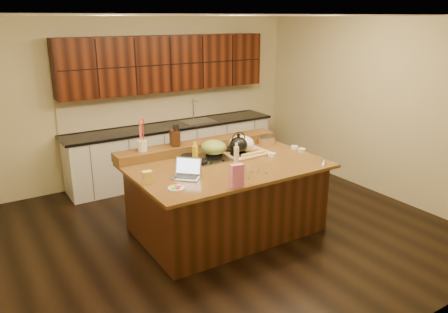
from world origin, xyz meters
TOP-DOWN VIEW (x-y plane):
  - room at (0.00, 0.00)m, footprint 5.52×5.02m
  - island at (0.00, 0.00)m, footprint 2.40×1.60m
  - back_ledge at (0.00, 0.70)m, footprint 2.40×0.30m
  - cooktop at (0.00, 0.30)m, footprint 0.92×0.52m
  - back_counter at (0.30, 2.23)m, footprint 3.70×0.66m
  - kettle at (0.30, 0.17)m, footprint 0.29×0.29m
  - green_bowl at (0.00, 0.30)m, footprint 0.39×0.39m
  - laptop at (-0.64, -0.16)m, footprint 0.39×0.39m
  - oil_bottle at (-0.39, 0.10)m, footprint 0.08×0.08m
  - vinegar_bottle at (0.05, -0.16)m, footprint 0.08×0.08m
  - wooden_tray at (0.42, 0.25)m, footprint 0.61×0.49m
  - ramekin_a at (1.15, -0.13)m, footprint 0.12×0.12m
  - ramekin_b at (1.15, 0.03)m, footprint 0.12×0.12m
  - ramekin_c at (0.67, -0.07)m, footprint 0.13×0.13m
  - strainer_bowl at (0.98, 0.43)m, footprint 0.31×0.31m
  - kitchen_timer at (1.03, -0.68)m, footprint 0.10×0.10m
  - pink_bag at (-0.33, -0.74)m, footprint 0.15×0.09m
  - candy_plate at (-0.91, -0.42)m, footprint 0.21×0.21m
  - package_box at (-1.12, -0.13)m, footprint 0.11×0.08m
  - utensil_crock at (-0.83, 0.70)m, footprint 0.15×0.15m
  - knife_block at (-0.37, 0.70)m, footprint 0.14×0.19m
  - gumdrop_0 at (-0.11, -0.52)m, footprint 0.02×0.02m
  - gumdrop_1 at (0.19, -0.54)m, footprint 0.02×0.02m
  - gumdrop_2 at (0.13, -0.49)m, footprint 0.02×0.02m
  - gumdrop_3 at (-0.11, -0.45)m, footprint 0.02×0.02m
  - gumdrop_4 at (-0.25, -0.47)m, footprint 0.02×0.02m
  - gumdrop_5 at (0.21, -0.40)m, footprint 0.02×0.02m
  - gumdrop_6 at (-0.26, -0.55)m, footprint 0.02×0.02m
  - gumdrop_7 at (-0.08, -0.59)m, footprint 0.02×0.02m
  - gumdrop_8 at (-0.06, -0.41)m, footprint 0.02×0.02m
  - gumdrop_9 at (0.20, -0.57)m, footprint 0.02×0.02m
  - gumdrop_10 at (-0.23, -0.54)m, footprint 0.02×0.02m
  - gumdrop_11 at (0.08, -0.45)m, footprint 0.02×0.02m
  - gumdrop_12 at (-0.05, -0.46)m, footprint 0.02×0.02m
  - gumdrop_13 at (-0.16, -0.57)m, footprint 0.02×0.02m

SIDE VIEW (x-z plane):
  - island at x=0.00m, z-range 0.00..0.92m
  - candy_plate at x=-0.91m, z-range 0.92..0.93m
  - gumdrop_0 at x=-0.11m, z-range 0.92..0.94m
  - gumdrop_1 at x=0.19m, z-range 0.92..0.94m
  - gumdrop_2 at x=0.13m, z-range 0.92..0.94m
  - gumdrop_3 at x=-0.11m, z-range 0.92..0.94m
  - gumdrop_4 at x=-0.25m, z-range 0.92..0.94m
  - gumdrop_5 at x=0.21m, z-range 0.92..0.94m
  - gumdrop_6 at x=-0.26m, z-range 0.92..0.94m
  - gumdrop_7 at x=-0.08m, z-range 0.92..0.94m
  - gumdrop_8 at x=-0.06m, z-range 0.92..0.94m
  - gumdrop_9 at x=0.20m, z-range 0.92..0.94m
  - gumdrop_10 at x=-0.23m, z-range 0.92..0.94m
  - gumdrop_11 at x=0.08m, z-range 0.92..0.94m
  - gumdrop_12 at x=-0.05m, z-range 0.92..0.94m
  - gumdrop_13 at x=-0.16m, z-range 0.92..0.94m
  - cooktop at x=0.00m, z-range 0.91..0.96m
  - ramekin_a at x=1.15m, z-range 0.92..0.96m
  - ramekin_b at x=1.15m, z-range 0.92..0.96m
  - ramekin_c at x=0.67m, z-range 0.92..0.96m
  - kitchen_timer at x=1.03m, z-range 0.92..0.99m
  - strainer_bowl at x=0.98m, z-range 0.92..1.01m
  - laptop at x=-0.64m, z-range 0.87..1.08m
  - back_ledge at x=0.00m, z-range 0.92..1.04m
  - back_counter at x=0.30m, z-range -0.22..2.18m
  - package_box at x=-1.12m, z-range 0.92..1.07m
  - wooden_tray at x=0.42m, z-range 0.91..1.15m
  - vinegar_bottle at x=0.05m, z-range 0.92..1.17m
  - pink_bag at x=-0.33m, z-range 0.92..1.18m
  - oil_bottle at x=-0.39m, z-range 0.92..1.19m
  - green_bowl at x=0.00m, z-range 0.97..1.15m
  - kettle at x=0.30m, z-range 0.97..1.18m
  - utensil_crock at x=-0.83m, z-range 1.04..1.18m
  - knife_block at x=-0.37m, z-range 1.04..1.25m
  - room at x=0.00m, z-range -0.01..2.71m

